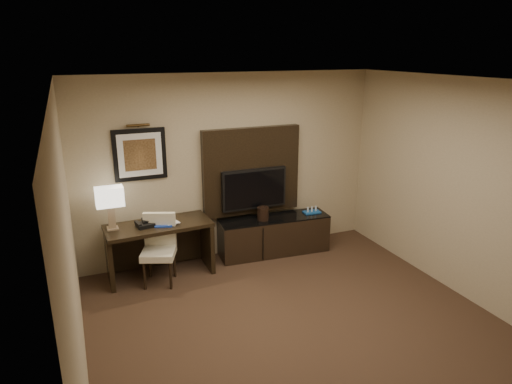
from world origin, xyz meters
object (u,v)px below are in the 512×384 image
table_lamp (111,208)px  minibar_tray (312,210)px  credenza (274,235)px  desk_chair (159,253)px  ice_bucket (263,214)px  desk (160,250)px  tv (254,189)px  desk_phone (145,223)px

table_lamp → minibar_tray: (2.96, -0.04, -0.42)m
credenza → desk_chair: desk_chair is taller
ice_bucket → minibar_tray: (0.82, -0.01, -0.05)m
desk → desk_chair: desk_chair is taller
tv → table_lamp: table_lamp is taller
minibar_tray → desk: bearing=-179.6°
desk → credenza: size_ratio=0.84×
credenza → desk_phone: (-1.92, -0.08, 0.52)m
tv → desk_phone: tv is taller
desk → credenza: 1.75m
table_lamp → minibar_tray: size_ratio=2.23×
desk_chair → minibar_tray: size_ratio=3.41×
table_lamp → tv: bearing=3.8°
credenza → minibar_tray: 0.71m
ice_bucket → minibar_tray: size_ratio=0.75×
desk → desk_phone: desk_phone is taller
tv → table_lamp: (-2.06, -0.14, 0.02)m
tv → desk_phone: size_ratio=4.62×
ice_bucket → minibar_tray: ice_bucket is taller
desk_phone → ice_bucket: desk_phone is taller
desk_chair → ice_bucket: 1.65m
desk_chair → table_lamp: bearing=172.5°
desk → credenza: desk is taller
credenza → ice_bucket: 0.43m
desk_phone → ice_bucket: (1.73, 0.05, -0.13)m
tv → table_lamp: bearing=-176.2°
desk_chair → minibar_tray: bearing=27.3°
ice_bucket → tv: bearing=114.7°
desk → tv: 1.62m
credenza → desk_phone: desk_phone is taller
ice_bucket → desk_chair: bearing=-170.8°
desk → tv: tv is taller
desk → table_lamp: (-0.59, 0.05, 0.66)m
tv → desk_chair: bearing=-164.5°
desk_chair → desk_phone: size_ratio=4.08×
table_lamp → ice_bucket: table_lamp is taller
desk → credenza: (1.74, 0.05, -0.09)m
desk_chair → minibar_tray: desk_chair is taller
desk → desk_chair: bearing=-107.7°
table_lamp → ice_bucket: bearing=-0.8°
credenza → minibar_tray: minibar_tray is taller
tv → desk_phone: (-1.65, -0.22, -0.21)m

